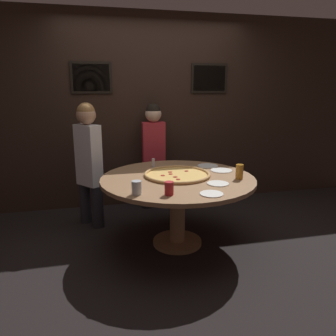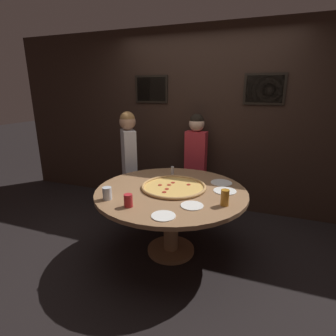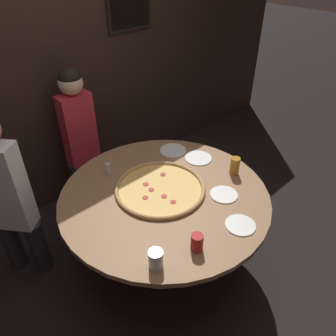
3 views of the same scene
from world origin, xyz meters
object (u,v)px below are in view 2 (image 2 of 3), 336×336
Objects in this scene: white_plate_beside_cup at (163,216)px; condiment_shaker at (172,170)px; white_plate_near_front at (225,191)px; white_plate_left_side at (192,206)px; white_plate_right_side at (221,183)px; giant_pizza at (174,187)px; drink_cup_far_left at (225,198)px; drink_cup_near_right at (128,201)px; diner_side_right at (196,157)px; diner_far_right at (129,158)px; drink_cup_by_shaker at (107,193)px; dining_table at (171,201)px.

white_plate_beside_cup is 1.13m from condiment_shaker.
white_plate_left_side is at bearing -115.69° from white_plate_near_front.
white_plate_right_side is (0.15, 0.70, 0.00)m from white_plate_left_side.
drink_cup_far_left is (0.57, -0.26, 0.06)m from giant_pizza.
drink_cup_near_right reaches higher than condiment_shaker.
giant_pizza is 0.56m from white_plate_right_side.
diner_side_right is 0.95m from diner_far_right.
diner_side_right reaches higher than drink_cup_near_right.
diner_side_right is (-0.49, 0.76, 0.07)m from white_plate_right_side.
drink_cup_far_left reaches higher than white_plate_right_side.
white_plate_near_front is (0.53, 0.09, -0.01)m from giant_pizza.
drink_cup_by_shaker is 1.02× the size of drink_cup_near_right.
white_plate_right_side is at bearing 107.52° from white_plate_near_front.
drink_cup_by_shaker is 0.80× the size of drink_cup_far_left.
white_plate_left_side is 0.14× the size of diner_far_right.
condiment_shaker is at bearing 105.62° from white_plate_beside_cup.
white_plate_near_front is (1.02, 0.59, -0.06)m from drink_cup_by_shaker.
giant_pizza is 0.66m from white_plate_beside_cup.
diner_far_right is (-0.40, 1.17, 0.03)m from drink_cup_by_shaker.
diner_far_right is (-1.03, 1.32, 0.09)m from white_plate_beside_cup.
drink_cup_far_left is at bearing -161.62° from diner_far_right.
condiment_shaker reaches higher than white_plate_beside_cup.
white_plate_near_front is at bearing -151.55° from diner_far_right.
white_plate_right_side is at bearing 35.68° from giant_pizza.
white_plate_beside_cup is at bearing -107.93° from white_plate_right_side.
white_plate_beside_cup is 1.67m from diner_far_right.
white_plate_right_side is at bearing 39.69° from dining_table.
diner_side_right is at bearing 79.00° from condiment_shaker.
condiment_shaker is (-0.74, 0.70, -0.03)m from drink_cup_far_left.
drink_cup_near_right is at bearing 169.52° from white_plate_beside_cup.
white_plate_beside_cup and white_plate_left_side have the same top height.
condiment_shaker reaches higher than giant_pizza.
drink_cup_far_left is 0.10× the size of diner_far_right.
white_plate_left_side and white_plate_right_side have the same top height.
diner_side_right reaches higher than white_plate_beside_cup.
diner_far_right is at bearing 157.79° from white_plate_near_front.
white_plate_left_side is at bearing -50.96° from giant_pizza.
condiment_shaker is at bearing 169.55° from white_plate_right_side.
diner_far_right is at bearing 118.14° from drink_cup_near_right.
diner_side_right is (-0.35, 1.46, 0.07)m from white_plate_left_side.
white_plate_near_front is (0.54, 0.15, 0.14)m from dining_table.
giant_pizza is at bearing 155.68° from drink_cup_far_left.
white_plate_near_front is at bearing -26.80° from condiment_shaker.
giant_pizza is 2.93× the size of white_plate_right_side.
condiment_shaker is 0.07× the size of diner_far_right.
drink_cup_near_right is (-0.22, -0.53, 0.19)m from dining_table.
white_plate_beside_cup is at bearing -74.38° from condiment_shaker.
drink_cup_by_shaker reaches higher than white_plate_right_side.
drink_cup_far_left reaches higher than white_plate_beside_cup.
giant_pizza is at bearing 129.04° from white_plate_left_side.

